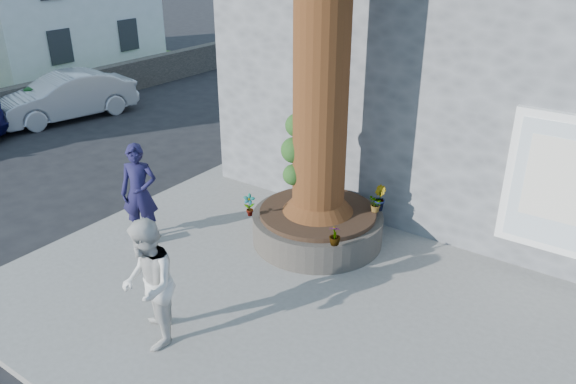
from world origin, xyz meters
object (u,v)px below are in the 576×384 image
Objects in this scene: man at (139,193)px; woman at (148,284)px; car_silver at (65,97)px; planter at (317,226)px; a_board_sign at (38,104)px.

man is 0.98× the size of woman.
car_silver is (-9.91, 5.61, -0.35)m from woman.
man is at bearing -14.24° from car_silver.
planter is 3.18m from man.
man is 8.70m from a_board_sign.
a_board_sign is at bearing 126.82° from man.
woman is at bearing -59.22° from a_board_sign.
car_silver reaches higher than a_board_sign.
woman reaches higher than a_board_sign.
car_silver is at bearing 121.80° from man.
planter is at bearing 127.38° from woman.
car_silver is at bearing 168.69° from planter.
car_silver is at bearing -166.94° from woman.
woman is at bearing -70.86° from man.
planter is 2.30× the size of a_board_sign.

